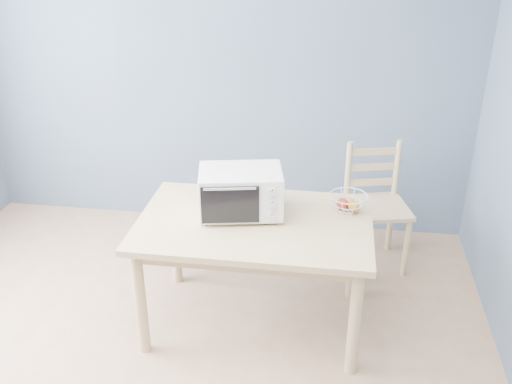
# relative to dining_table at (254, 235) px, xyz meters

# --- Properties ---
(room) EXTENTS (4.01, 4.51, 2.61)m
(room) POSITION_rel_dining_table_xyz_m (-0.49, -0.91, 0.65)
(room) COLOR tan
(room) RESTS_ON ground
(dining_table) EXTENTS (1.40, 0.90, 0.75)m
(dining_table) POSITION_rel_dining_table_xyz_m (0.00, 0.00, 0.00)
(dining_table) COLOR tan
(dining_table) RESTS_ON ground
(toaster_oven) EXTENTS (0.55, 0.45, 0.29)m
(toaster_oven) POSITION_rel_dining_table_xyz_m (-0.11, 0.07, 0.25)
(toaster_oven) COLOR white
(toaster_oven) RESTS_ON dining_table
(fruit_basket) EXTENTS (0.31, 0.31, 0.11)m
(fruit_basket) POSITION_rel_dining_table_xyz_m (0.55, 0.21, 0.16)
(fruit_basket) COLOR silver
(fruit_basket) RESTS_ON dining_table
(dining_chair) EXTENTS (0.52, 0.52, 0.92)m
(dining_chair) POSITION_rel_dining_table_xyz_m (0.77, 0.86, -0.19)
(dining_chair) COLOR tan
(dining_chair) RESTS_ON ground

